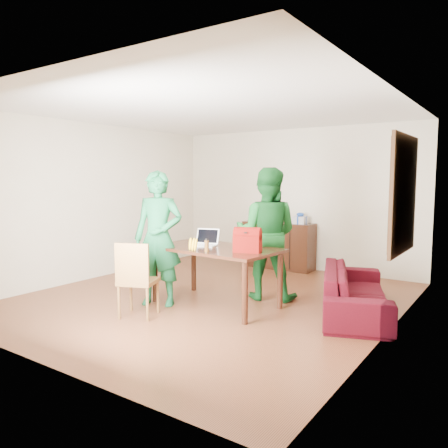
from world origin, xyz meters
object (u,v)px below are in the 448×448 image
Objects in this scene: laptop at (204,243)px; red_bag at (248,242)px; chair at (138,295)px; person_near at (158,238)px; bottle at (207,245)px; table at (216,255)px; person_far at (267,234)px; sofa at (355,291)px.

red_bag reaches higher than laptop.
person_near reaches higher than chair.
table is at bearing 107.27° from bottle.
person_far is 5.58× the size of red_bag.
person_far is (0.93, 1.67, 0.67)m from chair.
person_far reaches higher than sofa.
table is at bearing -12.87° from laptop.
person_near reaches higher than red_bag.
red_bag is at bearing 16.65° from chair.
chair is (-0.53, -0.96, -0.42)m from table.
laptop is 2.27× the size of bottle.
person_far reaches higher than table.
person_far is at bearing 38.81° from chair.
red_bag reaches higher than bottle.
chair is 2.53× the size of laptop.
person_far is 0.81m from red_bag.
table is 0.61m from red_bag.
person_far is at bearing 64.47° from table.
table reaches higher than sofa.
chair is 0.52× the size of person_near.
bottle is (0.64, 0.60, 0.61)m from chair.
bottle is at bearing -19.83° from person_near.
sofa is at bearing 164.11° from person_far.
bottle is (0.78, 0.06, -0.04)m from person_near.
table is 5.25× the size of red_bag.
sofa is (1.90, 0.75, -0.56)m from laptop.
person_near is 0.63m from laptop.
bottle is (0.31, -0.35, 0.04)m from laptop.
person_near reaches higher than laptop.
person_near is (-0.67, -0.42, 0.22)m from table.
table is 1.90m from sofa.
laptop reaches higher than sofa.
bottle is at bearing 104.47° from sofa.
table is at bearing 154.51° from red_bag.
table is 1.86× the size of chair.
bottle is at bearing -63.50° from laptop.
laptop is at bearing 32.44° from person_far.
laptop reaches higher than table.
laptop reaches higher than bottle.
person_near is 4.88× the size of laptop.
chair is 0.48× the size of sofa.
person_far is 0.94m from laptop.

